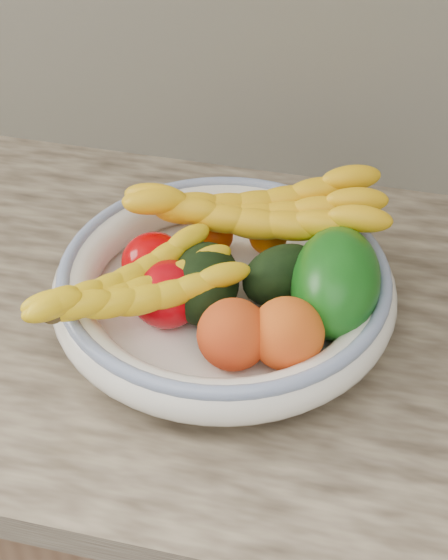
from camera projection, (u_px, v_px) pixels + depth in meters
kitchen_counter at (228, 516)px, 1.31m from camera, size 2.44×0.66×1.40m
fruit_bowl at (224, 288)px, 0.97m from camera, size 0.39×0.39×0.08m
clementine_back_left at (213, 235)px, 1.04m from camera, size 0.06×0.06×0.05m
clementine_back_right at (268, 237)px, 1.03m from camera, size 0.06×0.06×0.04m
tomato_left at (154, 262)px, 0.98m from camera, size 0.09×0.09×0.07m
tomato_near_left at (167, 294)px, 0.94m from camera, size 0.11×0.11×0.07m
avocado_center at (204, 283)px, 0.95m from camera, size 0.09×0.12×0.08m
avocado_right at (282, 275)px, 0.96m from camera, size 0.12×0.12×0.07m
green_mango at (335, 282)px, 0.94m from camera, size 0.14×0.16×0.13m
peach_front at (233, 334)px, 0.89m from camera, size 0.09×0.09×0.08m
peach_right at (287, 334)px, 0.89m from camera, size 0.09×0.09×0.08m
banana_bunch_back at (255, 217)px, 1.01m from camera, size 0.34×0.19×0.09m
banana_bunch_front at (133, 293)px, 0.91m from camera, size 0.25×0.26×0.07m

